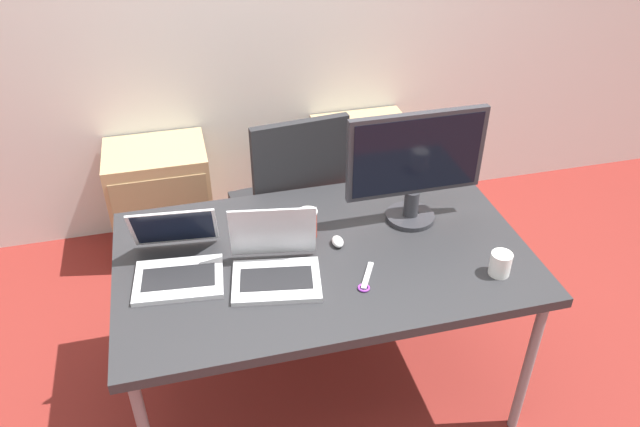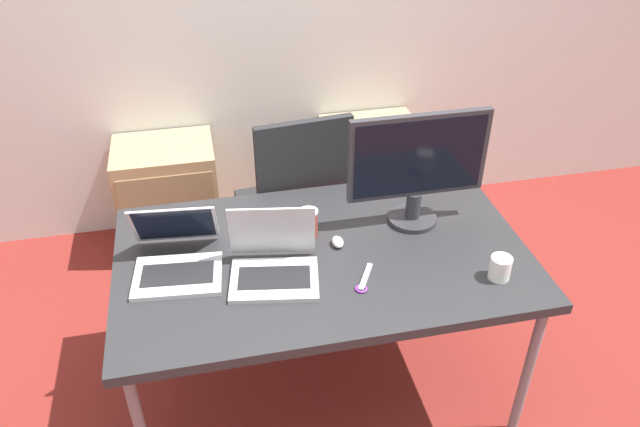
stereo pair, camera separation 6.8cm
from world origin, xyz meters
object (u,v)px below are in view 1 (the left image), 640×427
object	(u,v)px
laptop_right	(177,261)
coffee_cup_white	(500,264)
office_chair	(290,224)
cabinet_right	(362,174)
coffee_cup_brown	(308,223)
cabinet_left	(162,200)
monitor	(415,164)
laptop_left	(275,264)
mouse	(338,242)

from	to	relation	value
laptop_right	coffee_cup_white	world-z (taller)	laptop_right
office_chair	cabinet_right	distance (m)	0.73
coffee_cup_white	coffee_cup_brown	size ratio (longest dim) A/B	0.76
cabinet_left	monitor	world-z (taller)	monitor
office_chair	coffee_cup_white	bearing A→B (deg)	-59.64
monitor	coffee_cup_brown	distance (m)	0.48
cabinet_right	laptop_left	bearing A→B (deg)	-120.14
monitor	coffee_cup_white	distance (m)	0.50
laptop_right	cabinet_right	bearing A→B (deg)	47.39
cabinet_right	coffee_cup_white	distance (m)	1.56
coffee_cup_white	coffee_cup_brown	distance (m)	0.74
mouse	coffee_cup_white	xyz separation A→B (m)	(0.52, -0.31, 0.03)
monitor	coffee_cup_white	world-z (taller)	monitor
coffee_cup_brown	laptop_left	bearing A→B (deg)	-129.94
laptop_right	coffee_cup_brown	size ratio (longest dim) A/B	3.09
cabinet_left	coffee_cup_brown	bearing A→B (deg)	-61.82
mouse	coffee_cup_brown	size ratio (longest dim) A/B	0.57
office_chair	laptop_left	size ratio (longest dim) A/B	2.99
office_chair	coffee_cup_white	distance (m)	1.22
cabinet_right	mouse	distance (m)	1.35
coffee_cup_white	office_chair	bearing A→B (deg)	120.36
cabinet_right	laptop_right	xyz separation A→B (m)	(-1.09, -1.19, 0.48)
office_chair	laptop_left	world-z (taller)	office_chair
office_chair	monitor	xyz separation A→B (m)	(0.39, -0.58, 0.62)
monitor	mouse	bearing A→B (deg)	-163.58
office_chair	laptop_left	bearing A→B (deg)	-104.85
laptop_right	monitor	distance (m)	0.97
laptop_left	office_chair	bearing A→B (deg)	75.15
laptop_left	laptop_right	bearing A→B (deg)	162.97
coffee_cup_white	cabinet_left	bearing A→B (deg)	129.08
cabinet_left	coffee_cup_white	world-z (taller)	coffee_cup_white
office_chair	cabinet_left	world-z (taller)	office_chair
mouse	office_chair	bearing A→B (deg)	94.61
laptop_right	laptop_left	bearing A→B (deg)	-17.03
mouse	monitor	bearing A→B (deg)	16.42
cabinet_left	coffee_cup_brown	xyz separation A→B (m)	(0.58, -1.09, 0.49)
office_chair	coffee_cup_brown	size ratio (longest dim) A/B	8.80
coffee_cup_brown	cabinet_right	bearing A→B (deg)	61.95
cabinet_left	laptop_left	xyz separation A→B (m)	(0.41, -1.29, 0.48)
laptop_right	mouse	distance (m)	0.61
cabinet_left	coffee_cup_white	distance (m)	1.97
cabinet_left	laptop_left	bearing A→B (deg)	-72.23
laptop_left	coffee_cup_brown	bearing A→B (deg)	50.06
laptop_right	mouse	xyz separation A→B (m)	(0.61, 0.01, -0.03)
laptop_left	mouse	distance (m)	0.29
coffee_cup_white	cabinet_right	bearing A→B (deg)	91.60
laptop_left	mouse	world-z (taller)	laptop_left
cabinet_right	cabinet_left	bearing A→B (deg)	180.00
cabinet_right	coffee_cup_brown	bearing A→B (deg)	-118.05
laptop_right	monitor	bearing A→B (deg)	6.70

